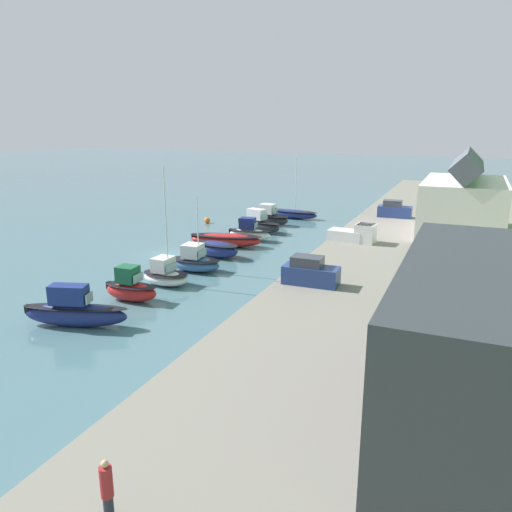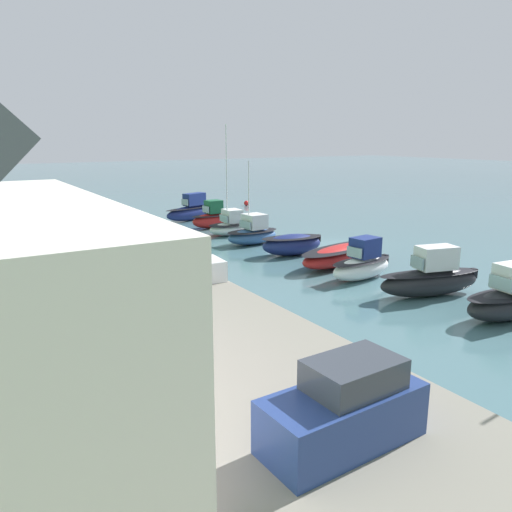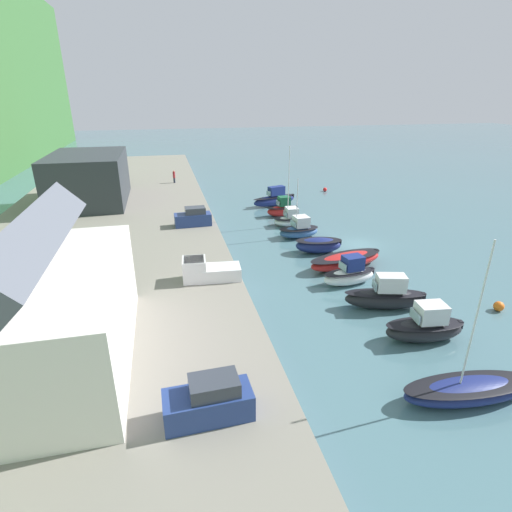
{
  "view_description": "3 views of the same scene",
  "coord_description": "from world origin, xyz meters",
  "px_view_note": "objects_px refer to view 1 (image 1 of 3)",
  "views": [
    {
      "loc": [
        41.83,
        28.14,
        13.39
      ],
      "look_at": [
        3.91,
        11.73,
        2.08
      ],
      "focal_mm": 35.0,
      "sensor_mm": 36.0,
      "label": 1
    },
    {
      "loc": [
        -31.27,
        26.99,
        8.71
      ],
      "look_at": [
        -4.37,
        10.47,
        1.23
      ],
      "focal_mm": 35.0,
      "sensor_mm": 36.0,
      "label": 2
    },
    {
      "loc": [
        -37.96,
        20.57,
        15.76
      ],
      "look_at": [
        -3.45,
        12.57,
        1.2
      ],
      "focal_mm": 28.0,
      "sensor_mm": 36.0,
      "label": 3
    }
  ],
  "objects_px": {
    "moored_boat_0": "(292,214)",
    "person_on_quay": "(107,489)",
    "moored_boat_1": "(269,217)",
    "pickup_truck_0": "(356,234)",
    "mooring_buoy_1": "(207,220)",
    "moored_boat_9": "(75,311)",
    "moored_boat_7": "(165,275)",
    "dog_on_quay": "(421,203)",
    "parked_car_1": "(394,210)",
    "moored_boat_3": "(249,232)",
    "parked_car_0": "(310,272)",
    "moored_boat_2": "(258,224)",
    "moored_boat_8": "(131,288)",
    "moored_boat_5": "(217,249)",
    "moored_boat_4": "(226,240)",
    "moored_boat_6": "(195,261)"
  },
  "relations": [
    {
      "from": "pickup_truck_0",
      "to": "mooring_buoy_1",
      "type": "xyz_separation_m",
      "value": [
        -7.98,
        -21.71,
        -1.75
      ]
    },
    {
      "from": "moored_boat_5",
      "to": "moored_boat_9",
      "type": "height_order",
      "value": "moored_boat_9"
    },
    {
      "from": "moored_boat_8",
      "to": "dog_on_quay",
      "type": "relative_size",
      "value": 5.07
    },
    {
      "from": "moored_boat_0",
      "to": "parked_car_1",
      "type": "relative_size",
      "value": 2.22
    },
    {
      "from": "moored_boat_4",
      "to": "parked_car_1",
      "type": "distance_m",
      "value": 23.35
    },
    {
      "from": "moored_boat_2",
      "to": "dog_on_quay",
      "type": "bearing_deg",
      "value": 153.77
    },
    {
      "from": "person_on_quay",
      "to": "moored_boat_5",
      "type": "bearing_deg",
      "value": -157.63
    },
    {
      "from": "moored_boat_3",
      "to": "parked_car_0",
      "type": "distance_m",
      "value": 20.21
    },
    {
      "from": "moored_boat_3",
      "to": "moored_boat_5",
      "type": "xyz_separation_m",
      "value": [
        7.74,
        -0.09,
        -0.13
      ]
    },
    {
      "from": "moored_boat_1",
      "to": "pickup_truck_0",
      "type": "relative_size",
      "value": 1.17
    },
    {
      "from": "moored_boat_5",
      "to": "person_on_quay",
      "type": "bearing_deg",
      "value": 30.5
    },
    {
      "from": "parked_car_0",
      "to": "parked_car_1",
      "type": "distance_m",
      "value": 30.24
    },
    {
      "from": "moored_boat_1",
      "to": "moored_boat_3",
      "type": "xyz_separation_m",
      "value": [
        9.12,
        1.22,
        -0.04
      ]
    },
    {
      "from": "pickup_truck_0",
      "to": "mooring_buoy_1",
      "type": "distance_m",
      "value": 23.2
    },
    {
      "from": "moored_boat_5",
      "to": "mooring_buoy_1",
      "type": "distance_m",
      "value": 17.32
    },
    {
      "from": "moored_boat_2",
      "to": "moored_boat_3",
      "type": "relative_size",
      "value": 1.27
    },
    {
      "from": "moored_boat_3",
      "to": "moored_boat_5",
      "type": "relative_size",
      "value": 0.99
    },
    {
      "from": "moored_boat_0",
      "to": "person_on_quay",
      "type": "distance_m",
      "value": 57.1
    },
    {
      "from": "moored_boat_0",
      "to": "moored_boat_5",
      "type": "distance_m",
      "value": 22.49
    },
    {
      "from": "dog_on_quay",
      "to": "parked_car_1",
      "type": "bearing_deg",
      "value": -32.03
    },
    {
      "from": "moored_boat_4",
      "to": "mooring_buoy_1",
      "type": "height_order",
      "value": "moored_boat_4"
    },
    {
      "from": "moored_boat_7",
      "to": "pickup_truck_0",
      "type": "xyz_separation_m",
      "value": [
        -16.17,
        12.4,
        1.26
      ]
    },
    {
      "from": "moored_boat_2",
      "to": "moored_boat_6",
      "type": "xyz_separation_m",
      "value": [
        17.39,
        1.18,
        -0.13
      ]
    },
    {
      "from": "moored_boat_0",
      "to": "moored_boat_4",
      "type": "bearing_deg",
      "value": 0.23
    },
    {
      "from": "parked_car_1",
      "to": "moored_boat_3",
      "type": "bearing_deg",
      "value": -46.69
    },
    {
      "from": "moored_boat_5",
      "to": "moored_boat_7",
      "type": "relative_size",
      "value": 0.52
    },
    {
      "from": "moored_boat_2",
      "to": "parked_car_1",
      "type": "distance_m",
      "value": 17.73
    },
    {
      "from": "moored_boat_7",
      "to": "moored_boat_1",
      "type": "bearing_deg",
      "value": -175.28
    },
    {
      "from": "moored_boat_1",
      "to": "moored_boat_0",
      "type": "bearing_deg",
      "value": 174.93
    },
    {
      "from": "pickup_truck_0",
      "to": "dog_on_quay",
      "type": "bearing_deg",
      "value": 175.83
    },
    {
      "from": "parked_car_1",
      "to": "parked_car_0",
      "type": "bearing_deg",
      "value": -5.35
    },
    {
      "from": "moored_boat_9",
      "to": "person_on_quay",
      "type": "height_order",
      "value": "person_on_quay"
    },
    {
      "from": "dog_on_quay",
      "to": "moored_boat_9",
      "type": "bearing_deg",
      "value": -37.97
    },
    {
      "from": "parked_car_1",
      "to": "moored_boat_2",
      "type": "bearing_deg",
      "value": -59.2
    },
    {
      "from": "pickup_truck_0",
      "to": "moored_boat_8",
      "type": "bearing_deg",
      "value": -27.47
    },
    {
      "from": "moored_boat_0",
      "to": "moored_boat_7",
      "type": "xyz_separation_m",
      "value": [
        31.97,
        0.08,
        0.22
      ]
    },
    {
      "from": "moored_boat_7",
      "to": "person_on_quay",
      "type": "relative_size",
      "value": 4.62
    },
    {
      "from": "parked_car_1",
      "to": "moored_boat_8",
      "type": "bearing_deg",
      "value": -23.82
    },
    {
      "from": "moored_boat_5",
      "to": "moored_boat_3",
      "type": "bearing_deg",
      "value": -172.57
    },
    {
      "from": "moored_boat_2",
      "to": "mooring_buoy_1",
      "type": "relative_size",
      "value": 8.38
    },
    {
      "from": "pickup_truck_0",
      "to": "mooring_buoy_1",
      "type": "height_order",
      "value": "pickup_truck_0"
    },
    {
      "from": "pickup_truck_0",
      "to": "person_on_quay",
      "type": "bearing_deg",
      "value": 5.85
    },
    {
      "from": "moored_boat_0",
      "to": "person_on_quay",
      "type": "relative_size",
      "value": 4.42
    },
    {
      "from": "parked_car_0",
      "to": "moored_boat_0",
      "type": "bearing_deg",
      "value": -159.67
    },
    {
      "from": "moored_boat_0",
      "to": "moored_boat_3",
      "type": "relative_size",
      "value": 1.84
    },
    {
      "from": "moored_boat_1",
      "to": "person_on_quay",
      "type": "height_order",
      "value": "person_on_quay"
    },
    {
      "from": "moored_boat_8",
      "to": "person_on_quay",
      "type": "relative_size",
      "value": 2.08
    },
    {
      "from": "moored_boat_7",
      "to": "pickup_truck_0",
      "type": "bearing_deg",
      "value": 144.52
    },
    {
      "from": "pickup_truck_0",
      "to": "dog_on_quay",
      "type": "distance_m",
      "value": 25.72
    },
    {
      "from": "moored_boat_9",
      "to": "pickup_truck_0",
      "type": "xyz_separation_m",
      "value": [
        -25.95,
        13.08,
        1.07
      ]
    }
  ]
}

